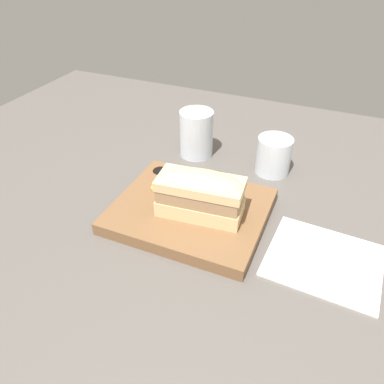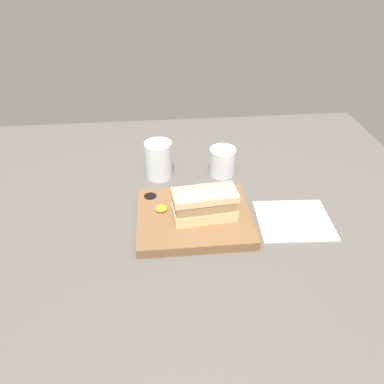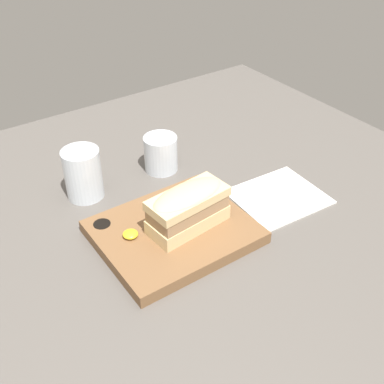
{
  "view_description": "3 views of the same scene",
  "coord_description": "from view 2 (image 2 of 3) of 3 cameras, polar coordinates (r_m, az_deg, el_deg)",
  "views": [
    {
      "loc": [
        25.18,
        -56.49,
        48.52
      ],
      "look_at": [
        4.67,
        -8.69,
        10.32
      ],
      "focal_mm": 35.0,
      "sensor_mm": 36.0,
      "label": 1
    },
    {
      "loc": [
        -4.41,
        -77.84,
        62.98
      ],
      "look_at": [
        2.63,
        -4.44,
        10.43
      ],
      "focal_mm": 35.0,
      "sensor_mm": 36.0,
      "label": 2
    },
    {
      "loc": [
        -34.01,
        -64.84,
        63.21
      ],
      "look_at": [
        7.94,
        -4.48,
        9.98
      ],
      "focal_mm": 45.0,
      "sensor_mm": 36.0,
      "label": 3
    }
  ],
  "objects": [
    {
      "name": "sandwich",
      "position": [
        0.9,
        1.94,
        -1.46
      ],
      "size": [
        15.97,
        8.42,
        8.55
      ],
      "rotation": [
        0.0,
        0.0,
        0.1
      ],
      "color": "#DBBC84",
      "rests_on": "serving_board"
    },
    {
      "name": "napkin",
      "position": [
        0.98,
        15.25,
        -4.15
      ],
      "size": [
        19.15,
        16.95,
        0.4
      ],
      "rotation": [
        0.0,
        0.0,
        -0.06
      ],
      "color": "white",
      "rests_on": "dining_table"
    },
    {
      "name": "wine_glass",
      "position": [
        1.12,
        4.64,
        4.45
      ],
      "size": [
        7.62,
        7.62,
        8.32
      ],
      "color": "silver",
      "rests_on": "dining_table"
    },
    {
      "name": "serving_board",
      "position": [
        0.94,
        0.22,
        -3.91
      ],
      "size": [
        28.21,
        23.78,
        2.53
      ],
      "color": "brown",
      "rests_on": "dining_table"
    },
    {
      "name": "water_glass",
      "position": [
        1.1,
        -5.07,
        4.58
      ],
      "size": [
        7.86,
        7.86,
        11.0
      ],
      "color": "silver",
      "rests_on": "dining_table"
    },
    {
      "name": "mustard_dollop",
      "position": [
        0.94,
        -4.71,
        -2.51
      ],
      "size": [
        2.88,
        2.88,
        1.15
      ],
      "color": "gold",
      "rests_on": "serving_board"
    },
    {
      "name": "dining_table",
      "position": [
        1.0,
        -1.75,
        -3.03
      ],
      "size": [
        142.34,
        112.31,
        2.0
      ],
      "color": "#56514C",
      "rests_on": "ground"
    }
  ]
}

